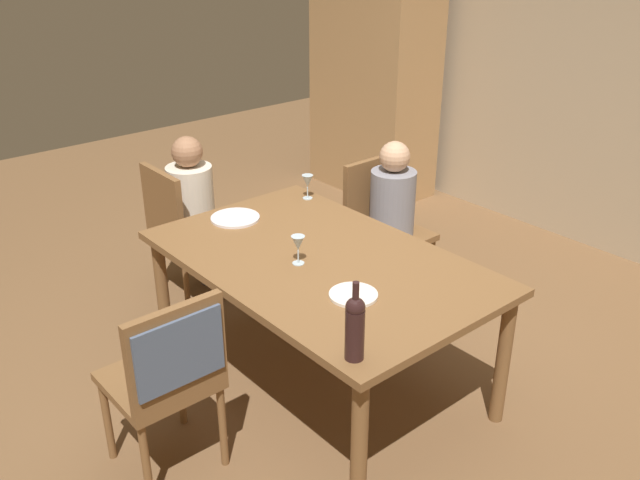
% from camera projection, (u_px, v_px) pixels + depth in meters
% --- Properties ---
extents(ground_plane, '(10.00, 10.00, 0.00)m').
position_uv_depth(ground_plane, '(320.00, 381.00, 3.77)').
color(ground_plane, brown).
extents(rear_room_partition, '(6.40, 0.12, 2.70)m').
position_uv_depth(rear_room_partition, '(620.00, 67.00, 4.80)').
color(rear_room_partition, tan).
rests_on(rear_room_partition, ground_plane).
extents(armoire_cabinet, '(1.18, 0.62, 2.18)m').
position_uv_depth(armoire_cabinet, '(374.00, 68.00, 6.01)').
color(armoire_cabinet, '#A87F51').
rests_on(armoire_cabinet, ground_plane).
extents(dining_table, '(1.76, 1.10, 0.76)m').
position_uv_depth(dining_table, '(320.00, 272.00, 3.48)').
color(dining_table, brown).
rests_on(dining_table, ground_plane).
extents(chair_left_end, '(0.44, 0.44, 0.92)m').
position_uv_depth(chair_left_end, '(181.00, 225.00, 4.36)').
color(chair_left_end, brown).
rests_on(chair_left_end, ground_plane).
extents(chair_far_left, '(0.44, 0.44, 0.92)m').
position_uv_depth(chair_far_left, '(382.00, 221.00, 4.42)').
color(chair_far_left, brown).
rests_on(chair_far_left, ground_plane).
extents(chair_near, '(0.46, 0.44, 0.92)m').
position_uv_depth(chair_near, '(170.00, 367.00, 2.89)').
color(chair_near, brown).
rests_on(chair_near, ground_plane).
extents(person_woman_host, '(0.29, 0.33, 1.10)m').
position_uv_depth(person_woman_host, '(195.00, 205.00, 4.38)').
color(person_woman_host, '#33333D').
rests_on(person_woman_host, ground_plane).
extents(person_man_bearded, '(0.33, 0.28, 1.08)m').
position_uv_depth(person_man_bearded, '(395.00, 212.00, 4.30)').
color(person_man_bearded, '#33333D').
rests_on(person_man_bearded, ground_plane).
extents(wine_bottle_tall_green, '(0.08, 0.08, 0.34)m').
position_uv_depth(wine_bottle_tall_green, '(355.00, 326.00, 2.61)').
color(wine_bottle_tall_green, black).
rests_on(wine_bottle_tall_green, dining_table).
extents(wine_glass_near_left, '(0.07, 0.07, 0.15)m').
position_uv_depth(wine_glass_near_left, '(298.00, 244.00, 3.35)').
color(wine_glass_near_left, silver).
rests_on(wine_glass_near_left, dining_table).
extents(wine_glass_centre, '(0.07, 0.07, 0.15)m').
position_uv_depth(wine_glass_centre, '(307.00, 182.00, 4.13)').
color(wine_glass_centre, silver).
rests_on(wine_glass_centre, dining_table).
extents(dinner_plate_host, '(0.28, 0.28, 0.01)m').
position_uv_depth(dinner_plate_host, '(235.00, 218.00, 3.88)').
color(dinner_plate_host, white).
rests_on(dinner_plate_host, dining_table).
extents(dinner_plate_guest_left, '(0.22, 0.22, 0.01)m').
position_uv_depth(dinner_plate_guest_left, '(353.00, 295.00, 3.10)').
color(dinner_plate_guest_left, white).
rests_on(dinner_plate_guest_left, dining_table).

